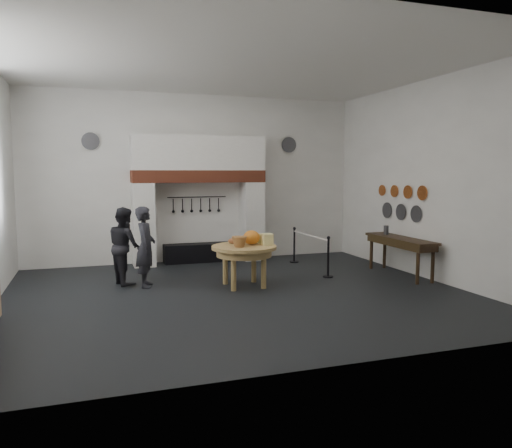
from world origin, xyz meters
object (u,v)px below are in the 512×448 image
object	(u,v)px
iron_range	(199,253)
side_table	(400,239)
visitor_far	(125,246)
barrier_post_far	(294,246)
work_table	(244,247)
barrier_post_near	(328,258)
visitor_near	(146,247)

from	to	relation	value
iron_range	side_table	size ratio (longest dim) A/B	0.86
iron_range	visitor_far	distance (m)	3.02
visitor_far	barrier_post_far	world-z (taller)	visitor_far
work_table	barrier_post_far	world-z (taller)	barrier_post_far
iron_range	barrier_post_near	size ratio (longest dim) A/B	2.11
visitor_near	visitor_far	bearing A→B (deg)	55.43
barrier_post_near	iron_range	bearing A→B (deg)	129.74
iron_range	visitor_far	xyz separation A→B (m)	(-2.09, -2.10, 0.59)
work_table	visitor_near	distance (m)	2.08
visitor_near	visitor_far	world-z (taller)	visitor_near
barrier_post_near	barrier_post_far	xyz separation A→B (m)	(0.00, 2.00, 0.00)
work_table	visitor_far	size ratio (longest dim) A/B	0.82
side_table	barrier_post_far	bearing A→B (deg)	125.70
iron_range	work_table	world-z (taller)	work_table
visitor_far	side_table	distance (m)	6.29
barrier_post_near	side_table	bearing A→B (deg)	-11.82
iron_range	barrier_post_near	xyz separation A→B (m)	(2.41, -2.90, 0.20)
visitor_near	barrier_post_near	distance (m)	4.13
side_table	iron_range	bearing A→B (deg)	141.59
work_table	visitor_far	world-z (taller)	visitor_far
iron_range	work_table	distance (m)	3.22
barrier_post_near	visitor_far	bearing A→B (deg)	169.92
visitor_far	side_table	world-z (taller)	visitor_far
iron_range	visitor_far	world-z (taller)	visitor_far
barrier_post_near	visitor_near	bearing A→B (deg)	174.44
iron_range	work_table	bearing A→B (deg)	-84.70
iron_range	barrier_post_far	size ratio (longest dim) A/B	2.11
work_table	side_table	bearing A→B (deg)	-1.43
iron_range	visitor_near	distance (m)	3.07
iron_range	work_table	size ratio (longest dim) A/B	1.38
work_table	visitor_near	world-z (taller)	visitor_near
iron_range	visitor_far	bearing A→B (deg)	-134.82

